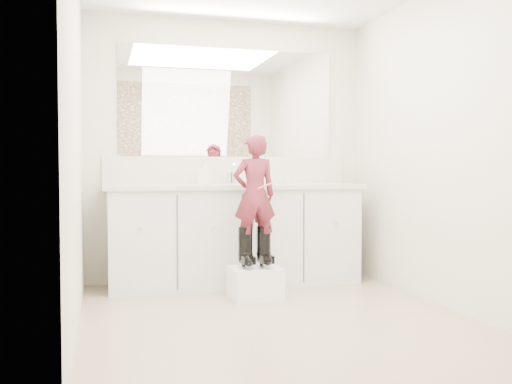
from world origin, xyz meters
name	(u,v)px	position (x,y,z in m)	size (l,w,h in m)	color
floor	(276,318)	(0.00, 0.00, 0.00)	(3.00, 3.00, 0.00)	#8A6F5A
wall_back	(228,150)	(0.00, 1.50, 1.20)	(2.60, 2.60, 0.00)	beige
wall_front	(381,127)	(0.00, -1.50, 1.20)	(2.60, 2.60, 0.00)	beige
wall_left	(76,141)	(-1.30, 0.00, 1.20)	(3.00, 3.00, 0.00)	beige
wall_right	(444,145)	(1.30, 0.00, 1.20)	(3.00, 3.00, 0.00)	beige
vanity_cabinet	(235,236)	(0.00, 1.23, 0.42)	(2.20, 0.55, 0.85)	silver
countertop	(235,187)	(0.00, 1.21, 0.87)	(2.28, 0.58, 0.04)	beige
backsplash	(228,170)	(0.00, 1.49, 1.02)	(2.28, 0.03, 0.25)	beige
mirror	(228,103)	(0.00, 1.49, 1.64)	(2.00, 0.02, 1.00)	white
dot_panel	(381,21)	(0.00, -1.49, 1.65)	(2.00, 0.01, 1.20)	#472819
faucet	(231,178)	(0.00, 1.38, 0.94)	(0.08, 0.08, 0.10)	silver
cup	(289,179)	(0.52, 1.25, 0.94)	(0.10, 0.10, 0.10)	beige
soap_bottle	(204,172)	(-0.27, 1.28, 1.00)	(0.10, 0.10, 0.21)	silver
step_stool	(255,283)	(0.02, 0.62, 0.12)	(0.39, 0.32, 0.25)	white
boot_left	(245,247)	(-0.05, 0.64, 0.41)	(0.12, 0.22, 0.32)	black
boot_right	(264,246)	(0.10, 0.64, 0.41)	(0.12, 0.22, 0.32)	black
toddler	(255,195)	(0.02, 0.64, 0.82)	(0.35, 0.23, 0.95)	#A4323F
toothbrush	(266,185)	(0.09, 0.56, 0.90)	(0.01, 0.01, 0.14)	#FD628D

